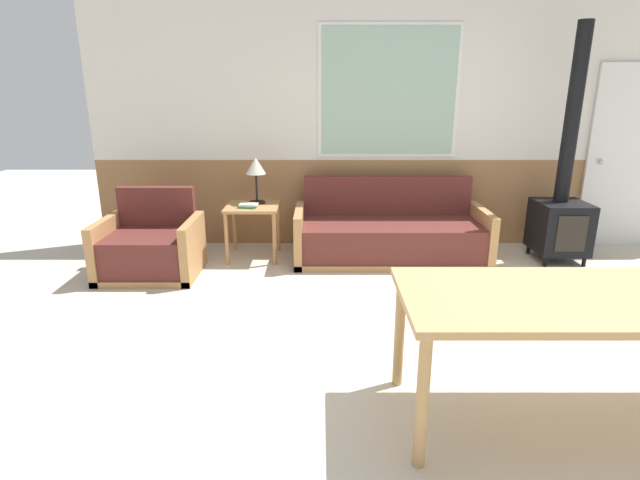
{
  "coord_description": "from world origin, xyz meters",
  "views": [
    {
      "loc": [
        -1.1,
        -2.94,
        1.74
      ],
      "look_at": [
        -1.08,
        1.0,
        0.53
      ],
      "focal_mm": 28.0,
      "sensor_mm": 36.0,
      "label": 1
    }
  ],
  "objects_px": {
    "armchair": "(149,249)",
    "table_lamp": "(254,169)",
    "wood_stove": "(560,204)",
    "dining_table": "(587,307)",
    "couch": "(388,236)",
    "side_table": "(251,214)"
  },
  "relations": [
    {
      "from": "armchair",
      "to": "table_lamp",
      "type": "distance_m",
      "value": 1.32
    },
    {
      "from": "table_lamp",
      "to": "armchair",
      "type": "bearing_deg",
      "value": -147.66
    },
    {
      "from": "armchair",
      "to": "wood_stove",
      "type": "bearing_deg",
      "value": 3.88
    },
    {
      "from": "armchair",
      "to": "dining_table",
      "type": "relative_size",
      "value": 0.48
    },
    {
      "from": "couch",
      "to": "wood_stove",
      "type": "bearing_deg",
      "value": -1.18
    },
    {
      "from": "armchair",
      "to": "wood_stove",
      "type": "xyz_separation_m",
      "value": [
        4.1,
        0.43,
        0.35
      ]
    },
    {
      "from": "side_table",
      "to": "dining_table",
      "type": "distance_m",
      "value": 3.44
    },
    {
      "from": "dining_table",
      "to": "wood_stove",
      "type": "xyz_separation_m",
      "value": [
        1.11,
        2.65,
        -0.07
      ]
    },
    {
      "from": "dining_table",
      "to": "wood_stove",
      "type": "distance_m",
      "value": 2.87
    },
    {
      "from": "wood_stove",
      "to": "couch",
      "type": "bearing_deg",
      "value": 178.82
    },
    {
      "from": "side_table",
      "to": "armchair",
      "type": "bearing_deg",
      "value": -150.94
    },
    {
      "from": "couch",
      "to": "side_table",
      "type": "xyz_separation_m",
      "value": [
        -1.43,
        0.05,
        0.22
      ]
    },
    {
      "from": "couch",
      "to": "armchair",
      "type": "height_order",
      "value": "couch"
    },
    {
      "from": "dining_table",
      "to": "armchair",
      "type": "bearing_deg",
      "value": 143.38
    },
    {
      "from": "wood_stove",
      "to": "dining_table",
      "type": "bearing_deg",
      "value": -112.65
    },
    {
      "from": "armchair",
      "to": "couch",
      "type": "bearing_deg",
      "value": 9.06
    },
    {
      "from": "side_table",
      "to": "table_lamp",
      "type": "relative_size",
      "value": 1.17
    },
    {
      "from": "dining_table",
      "to": "wood_stove",
      "type": "bearing_deg",
      "value": 67.35
    },
    {
      "from": "armchair",
      "to": "dining_table",
      "type": "xyz_separation_m",
      "value": [
        2.99,
        -2.22,
        0.41
      ]
    },
    {
      "from": "armchair",
      "to": "table_lamp",
      "type": "xyz_separation_m",
      "value": [
        0.96,
        0.61,
        0.68
      ]
    },
    {
      "from": "dining_table",
      "to": "couch",
      "type": "bearing_deg",
      "value": 103.3
    },
    {
      "from": "wood_stove",
      "to": "armchair",
      "type": "bearing_deg",
      "value": -174.03
    }
  ]
}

